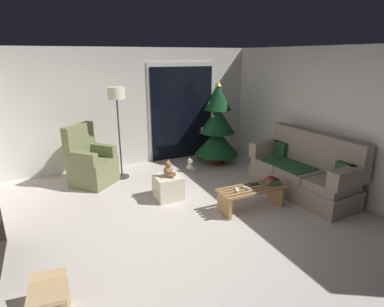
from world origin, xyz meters
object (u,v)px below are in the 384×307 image
Objects in this scene: remote_white at (237,190)px; cell_phone at (273,178)px; christmas_tree at (217,128)px; couch at (304,172)px; book_stack at (272,181)px; teddy_bear_cream_by_tree at (191,166)px; floor_lamp at (117,102)px; armchair at (91,164)px; remote_silver at (246,188)px; ottoman at (168,187)px; coffee_table at (252,195)px; remote_graphite at (254,184)px; cardboard_box_open_near_shelf at (49,305)px; teddy_bear_chestnut at (168,170)px.

remote_white is 0.66m from cell_phone.
couch is at bearing -74.15° from christmas_tree.
teddy_bear_cream_by_tree is at bearing 105.64° from book_stack.
book_stack is at bearing -170.99° from couch.
book_stack is 0.15× the size of floor_lamp.
armchair is 0.63× the size of floor_lamp.
remote_silver is 0.35× the size of ottoman.
coffee_table is 2.50× the size of ottoman.
remote_graphite is 2.91m from floor_lamp.
coffee_table reaches higher than cardboard_box_open_near_shelf.
armchair is at bearing 148.47° from couch.
cardboard_box_open_near_shelf is at bearing -161.12° from coffee_table.
ottoman reaches higher than coffee_table.
cell_phone is at bearing -40.61° from armchair.
floor_lamp is (-1.65, 2.11, 1.13)m from remote_graphite.
remote_silver is 0.14× the size of armchair.
cell_phone is 1.71m from teddy_bear_chestnut.
couch is 12.77× the size of remote_graphite.
remote_graphite reaches higher than cardboard_box_open_near_shelf.
couch is 2.37m from ottoman.
cardboard_box_open_near_shelf is at bearing -164.84° from couch.
teddy_bear_cream_by_tree is (1.38, -0.28, -1.38)m from floor_lamp.
teddy_bear_chestnut is (-1.42, 0.94, 0.04)m from cell_phone.
teddy_bear_cream_by_tree is (0.87, 1.00, -0.40)m from teddy_bear_chestnut.
floor_lamp is 3.76m from cardboard_box_open_near_shelf.
floor_lamp is at bearing 130.85° from book_stack.
remote_silver is at bearing -43.93° from ottoman.
coffee_table is at bearing -105.10° from christmas_tree.
teddy_bear_cream_by_tree is at bearing 49.08° from teddy_bear_chestnut.
teddy_bear_cream_by_tree is (0.10, 1.91, -0.26)m from remote_white.
remote_silver is 1.93m from teddy_bear_cream_by_tree.
christmas_tree reaches higher than cell_phone.
teddy_bear_chestnut is 1.39m from teddy_bear_cream_by_tree.
floor_lamp reaches higher than couch.
teddy_bear_chestnut is at bearing -142.58° from christmas_tree.
remote_silver is at bearing -157.34° from remote_white.
book_stack is 0.14× the size of christmas_tree.
ottoman is 1.33m from teddy_bear_cream_by_tree.
remote_silver is 1.32m from teddy_bear_chestnut.
couch is 12.77× the size of remote_white.
coffee_table is at bearing -84.85° from teddy_bear_cream_by_tree.
couch is 4.53× the size of ottoman.
cell_phone is 3.32m from armchair.
teddy_bear_cream_by_tree is 0.53× the size of cardboard_box_open_near_shelf.
remote_silver is 1.33m from ottoman.
cardboard_box_open_near_shelf is at bearing -138.14° from christmas_tree.
armchair reaches higher than ottoman.
cardboard_box_open_near_shelf is at bearing -104.57° from armchair.
christmas_tree reaches higher than remote_silver.
coffee_table is 2.98m from floor_lamp.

